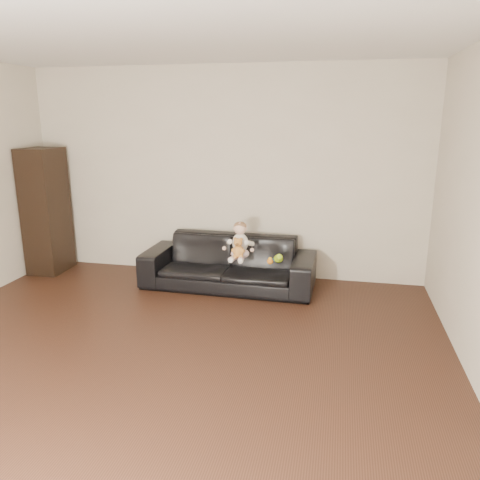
% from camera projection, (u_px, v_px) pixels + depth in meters
% --- Properties ---
extents(floor, '(5.50, 5.50, 0.00)m').
position_uv_depth(floor, '(138.00, 385.00, 3.58)').
color(floor, '#361D13').
rests_on(floor, ground).
extents(ceiling, '(5.50, 5.50, 0.00)m').
position_uv_depth(ceiling, '(115.00, 15.00, 2.92)').
color(ceiling, beige).
rests_on(ceiling, ground).
extents(wall_back, '(5.00, 0.00, 5.00)m').
position_uv_depth(wall_back, '(224.00, 173.00, 5.85)').
color(wall_back, beige).
rests_on(wall_back, ground).
extents(sofa, '(2.05, 0.84, 0.59)m').
position_uv_depth(sofa, '(229.00, 263.00, 5.59)').
color(sofa, black).
rests_on(sofa, floor).
extents(cabinet, '(0.42, 0.57, 1.61)m').
position_uv_depth(cabinet, '(46.00, 211.00, 6.06)').
color(cabinet, black).
rests_on(cabinet, floor).
extents(shelf_item, '(0.19, 0.26, 0.28)m').
position_uv_depth(shelf_item, '(44.00, 183.00, 5.96)').
color(shelf_item, silver).
rests_on(shelf_item, cabinet).
extents(baby, '(0.29, 0.36, 0.43)m').
position_uv_depth(baby, '(240.00, 243.00, 5.39)').
color(baby, '#FDD5D8').
rests_on(baby, sofa).
extents(teddy_bear, '(0.15, 0.15, 0.24)m').
position_uv_depth(teddy_bear, '(238.00, 248.00, 5.26)').
color(teddy_bear, '#C68338').
rests_on(teddy_bear, sofa).
extents(toy_green, '(0.13, 0.15, 0.09)m').
position_uv_depth(toy_green, '(278.00, 259.00, 5.28)').
color(toy_green, '#93C517').
rests_on(toy_green, sofa).
extents(toy_rattle, '(0.09, 0.09, 0.07)m').
position_uv_depth(toy_rattle, '(270.00, 261.00, 5.21)').
color(toy_rattle, orange).
rests_on(toy_rattle, sofa).
extents(toy_blue_disc, '(0.12, 0.12, 0.01)m').
position_uv_depth(toy_blue_disc, '(276.00, 260.00, 5.37)').
color(toy_blue_disc, '#1771BD').
rests_on(toy_blue_disc, sofa).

